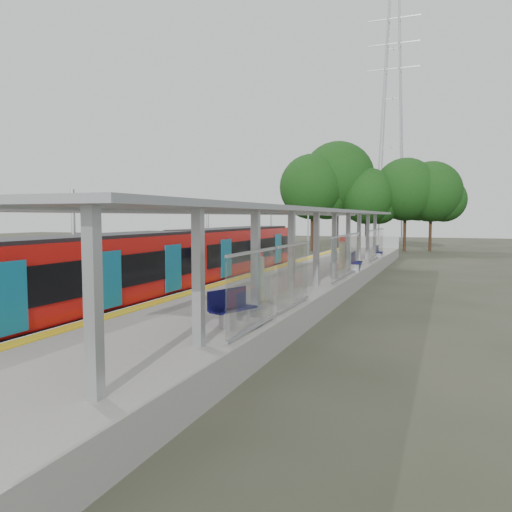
# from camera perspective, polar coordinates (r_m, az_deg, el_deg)

# --- Properties ---
(ground) EXTENTS (200.00, 200.00, 0.00)m
(ground) POSITION_cam_1_polar(r_m,az_deg,el_deg) (12.82, -19.11, -15.31)
(ground) COLOR #474438
(ground) RESTS_ON ground
(trackbed) EXTENTS (3.00, 70.00, 0.24)m
(trackbed) POSITION_cam_1_polar(r_m,az_deg,el_deg) (31.95, -1.82, -3.00)
(trackbed) COLOR #59544C
(trackbed) RESTS_ON ground
(platform) EXTENTS (6.00, 50.00, 1.00)m
(platform) POSITION_cam_1_polar(r_m,az_deg,el_deg) (30.44, 6.01, -2.67)
(platform) COLOR gray
(platform) RESTS_ON ground
(tactile_strip) EXTENTS (0.60, 50.00, 0.02)m
(tactile_strip) POSITION_cam_1_polar(r_m,az_deg,el_deg) (31.14, 1.48, -1.54)
(tactile_strip) COLOR yellow
(tactile_strip) RESTS_ON platform
(end_fence) EXTENTS (6.00, 0.10, 1.20)m
(end_fence) POSITION_cam_1_polar(r_m,az_deg,el_deg) (54.74, 12.88, 1.58)
(end_fence) COLOR #9EA0A5
(end_fence) RESTS_ON platform
(train) EXTENTS (2.74, 27.60, 3.62)m
(train) POSITION_cam_1_polar(r_m,az_deg,el_deg) (24.75, -8.95, -0.74)
(train) COLOR black
(train) RESTS_ON ground
(canopy) EXTENTS (3.27, 38.00, 3.66)m
(canopy) POSITION_cam_1_polar(r_m,az_deg,el_deg) (26.11, 7.28, 4.27)
(canopy) COLOR #9EA0A5
(canopy) RESTS_ON platform
(pylon) EXTENTS (8.00, 4.00, 38.00)m
(pylon) POSITION_cam_1_polar(r_m,az_deg,el_deg) (83.93, 15.27, 14.45)
(pylon) COLOR #9EA0A5
(pylon) RESTS_ON ground
(tree_cluster) EXTENTS (21.58, 12.88, 13.78)m
(tree_cluster) POSITION_cam_1_polar(r_m,az_deg,el_deg) (64.03, 12.22, 7.76)
(tree_cluster) COLOR #382316
(tree_cluster) RESTS_ON ground
(catenary_masts) EXTENTS (2.08, 48.16, 5.40)m
(catenary_masts) POSITION_cam_1_polar(r_m,az_deg,el_deg) (31.52, -5.42, 1.98)
(catenary_masts) COLOR #9EA0A5
(catenary_masts) RESTS_ON ground
(bench_near) EXTENTS (1.04, 1.69, 1.11)m
(bench_near) POSITION_cam_1_polar(r_m,az_deg,el_deg) (15.27, -2.89, -5.72)
(bench_near) COLOR #0F0E47
(bench_near) RESTS_ON platform
(bench_mid) EXTENTS (0.61, 1.73, 1.16)m
(bench_mid) POSITION_cam_1_polar(r_m,az_deg,el_deg) (31.00, 11.28, -0.54)
(bench_mid) COLOR #0F0E47
(bench_mid) RESTS_ON platform
(bench_far) EXTENTS (0.45, 1.45, 0.99)m
(bench_far) POSITION_cam_1_polar(r_m,az_deg,el_deg) (41.37, 13.82, 0.54)
(bench_far) COLOR #0F0E47
(bench_far) RESTS_ON platform
(info_pillar_near) EXTENTS (0.46, 0.46, 2.04)m
(info_pillar_near) POSITION_cam_1_polar(r_m,az_deg,el_deg) (19.58, 0.28, -2.56)
(info_pillar_near) COLOR beige
(info_pillar_near) RESTS_ON platform
(info_pillar_far) EXTENTS (0.45, 0.45, 2.02)m
(info_pillar_far) POSITION_cam_1_polar(r_m,az_deg,el_deg) (31.93, 9.87, 0.10)
(info_pillar_far) COLOR beige
(info_pillar_far) RESTS_ON platform
(litter_bin) EXTENTS (0.44, 0.44, 0.81)m
(litter_bin) POSITION_cam_1_polar(r_m,az_deg,el_deg) (27.10, 8.89, -1.66)
(litter_bin) COLOR #9EA0A5
(litter_bin) RESTS_ON platform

